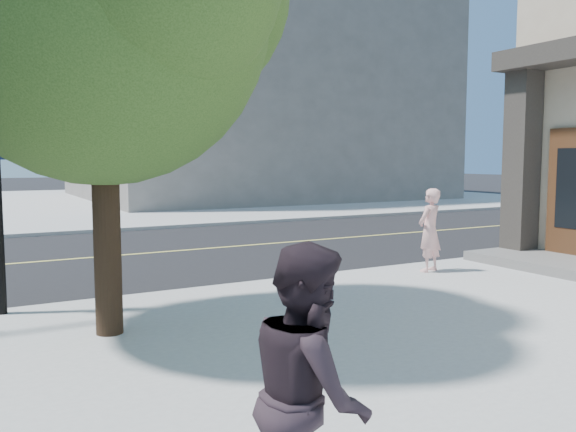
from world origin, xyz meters
TOP-DOWN VIEW (x-y plane):
  - ground at (0.00, 0.00)m, footprint 140.00×140.00m
  - road_ew at (0.00, 4.50)m, footprint 140.00×9.00m
  - sidewalk_ne at (13.50, 21.50)m, footprint 29.00×25.00m
  - filler_ne at (14.00, 22.00)m, footprint 18.00×16.00m
  - man_on_phone at (6.88, -0.82)m, footprint 0.65×0.53m
  - pedestrian at (0.92, -6.36)m, footprint 0.88×0.98m

SIDE VIEW (x-z plane):
  - ground at x=0.00m, z-range 0.00..0.00m
  - road_ew at x=0.00m, z-range 0.00..0.01m
  - sidewalk_ne at x=13.50m, z-range 0.00..0.12m
  - man_on_phone at x=6.88m, z-range 0.12..1.66m
  - pedestrian at x=0.92m, z-range 0.12..1.76m
  - filler_ne at x=14.00m, z-range 0.12..14.12m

